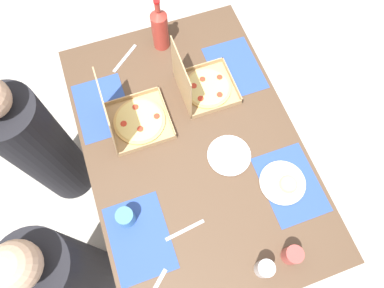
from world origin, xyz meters
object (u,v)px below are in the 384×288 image
at_px(pizza_box_corner_left, 132,119).
at_px(cup_red, 126,217).
at_px(cup_dark, 292,255).
at_px(plate_far_right, 229,156).
at_px(plate_far_left, 283,183).
at_px(diner_left_seat, 68,273).
at_px(cup_spare, 264,269).
at_px(soda_bottle, 160,28).
at_px(diner_right_seat, 42,149).
at_px(pizza_box_corner_right, 202,86).

xyz_separation_m(pizza_box_corner_left, cup_red, (-0.46, 0.16, -0.00)).
bearing_deg(cup_dark, plate_far_right, 8.20).
height_order(plate_far_left, diner_left_seat, diner_left_seat).
bearing_deg(cup_spare, cup_dark, -85.56).
xyz_separation_m(plate_far_left, soda_bottle, (0.97, 0.29, 0.12)).
xyz_separation_m(cup_red, cup_spare, (-0.40, -0.49, 0.01)).
relative_size(cup_spare, diner_right_seat, 0.09).
bearing_deg(plate_far_right, cup_red, 103.44).
bearing_deg(plate_far_left, cup_spare, 142.18).
bearing_deg(pizza_box_corner_left, soda_bottle, -33.50).
bearing_deg(plate_far_right, diner_right_seat, 63.15).
bearing_deg(plate_far_left, plate_far_right, 41.39).
distance_m(plate_far_left, diner_left_seat, 1.15).
bearing_deg(soda_bottle, diner_right_seat, 108.97).
bearing_deg(cup_dark, diner_left_seat, 73.78).
xyz_separation_m(pizza_box_corner_left, plate_far_left, (-0.54, -0.58, -0.04)).
height_order(cup_dark, cup_spare, cup_spare).
distance_m(pizza_box_corner_right, plate_far_right, 0.39).
height_order(pizza_box_corner_left, cup_dark, pizza_box_corner_left).
distance_m(diner_left_seat, diner_right_seat, 0.70).
height_order(soda_bottle, cup_spare, soda_bottle).
relative_size(diner_left_seat, diner_right_seat, 0.97).
height_order(pizza_box_corner_right, soda_bottle, soda_bottle).
xyz_separation_m(pizza_box_corner_right, cup_dark, (-0.91, -0.07, -0.00)).
distance_m(pizza_box_corner_right, diner_right_seat, 0.98).
relative_size(soda_bottle, diner_left_seat, 0.28).
distance_m(cup_dark, diner_right_seat, 1.44).
bearing_deg(pizza_box_corner_right, soda_bottle, 16.64).
distance_m(pizza_box_corner_left, cup_spare, 0.92).
height_order(pizza_box_corner_left, cup_spare, pizza_box_corner_left).
bearing_deg(cup_spare, pizza_box_corner_right, -3.78).
xyz_separation_m(pizza_box_corner_right, diner_left_seat, (-0.62, 0.93, -0.30)).
bearing_deg(cup_red, plate_far_right, -76.56).
bearing_deg(cup_red, cup_dark, -122.00).
distance_m(soda_bottle, cup_dark, 1.29).
distance_m(pizza_box_corner_left, cup_red, 0.48).
relative_size(plate_far_right, cup_spare, 2.08).
distance_m(cup_red, cup_dark, 0.74).
bearing_deg(diner_left_seat, diner_right_seat, 0.00).
xyz_separation_m(pizza_box_corner_left, diner_left_seat, (-0.55, 0.54, -0.30)).
bearing_deg(diner_right_seat, plate_far_left, -121.47).
bearing_deg(diner_right_seat, soda_bottle, -71.03).
xyz_separation_m(pizza_box_corner_right, cup_red, (-0.52, 0.55, -0.00)).
bearing_deg(cup_spare, soda_bottle, 2.10).
bearing_deg(pizza_box_corner_left, plate_far_left, -132.95).
relative_size(soda_bottle, cup_red, 3.50).
bearing_deg(cup_dark, diner_right_seat, 45.38).
xyz_separation_m(plate_far_right, cup_dark, (-0.52, -0.08, 0.04)).
distance_m(pizza_box_corner_right, cup_dark, 0.92).
relative_size(plate_far_left, soda_bottle, 0.67).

